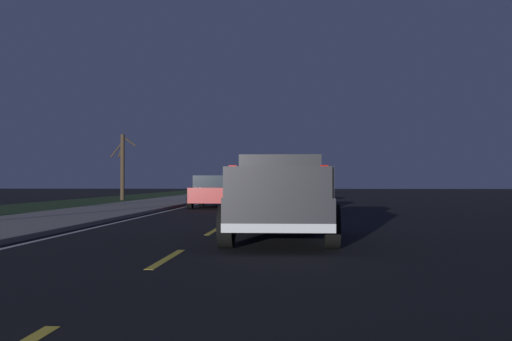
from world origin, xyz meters
The scene contains 9 objects.
ground centered at (27.00, 0.00, 0.00)m, with size 144.00×144.00×0.00m, color black.
sidewalk_shoulder centered at (27.00, 5.70, 0.06)m, with size 108.00×4.00×0.12m, color gray.
grass_verge centered at (27.00, 10.70, 0.00)m, with size 108.00×6.00×0.01m, color #1E3819.
lane_markings centered at (28.31, 2.55, 0.00)m, with size 108.00×3.54×0.01m.
pickup_truck centered at (12.09, -1.74, 0.91)m, with size 5.45×2.34×1.87m.
sedan_red centered at (26.88, 1.87, 0.78)m, with size 4.42×2.05×1.54m.
sedan_blue centered at (23.00, -1.57, 0.78)m, with size 4.40×2.02×1.54m.
sedan_black centered at (33.45, -1.87, 0.78)m, with size 4.45×2.10×1.54m.
bare_tree_far centered at (37.72, 9.71, 2.42)m, with size 1.37×1.80×4.46m.
Camera 1 is at (-1.08, -2.12, 1.27)m, focal length 40.94 mm.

